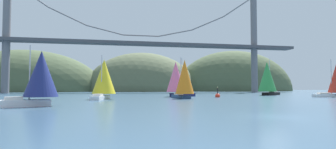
{
  "coord_description": "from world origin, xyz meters",
  "views": [
    {
      "loc": [
        -12.46,
        -19.59,
        2.28
      ],
      "look_at": [
        0.0,
        40.49,
        5.06
      ],
      "focal_mm": 29.89,
      "sensor_mm": 36.0,
      "label": 1
    }
  ],
  "objects_px": {
    "sailboat_yellow_sail": "(104,78)",
    "channel_buoy": "(218,96)",
    "sailboat_green_sail": "(267,78)",
    "sailboat_orange_sail": "(184,78)",
    "sailboat_pink_spinnaker": "(176,78)",
    "sailboat_navy_sail": "(40,76)"
  },
  "relations": [
    {
      "from": "sailboat_pink_spinnaker",
      "to": "sailboat_green_sail",
      "type": "xyz_separation_m",
      "value": [
        28.05,
        6.83,
        0.55
      ]
    },
    {
      "from": "sailboat_green_sail",
      "to": "channel_buoy",
      "type": "bearing_deg",
      "value": -148.29
    },
    {
      "from": "sailboat_orange_sail",
      "to": "sailboat_navy_sail",
      "type": "relative_size",
      "value": 1.14
    },
    {
      "from": "sailboat_yellow_sail",
      "to": "sailboat_pink_spinnaker",
      "type": "relative_size",
      "value": 0.87
    },
    {
      "from": "sailboat_yellow_sail",
      "to": "channel_buoy",
      "type": "distance_m",
      "value": 25.54
    },
    {
      "from": "sailboat_green_sail",
      "to": "sailboat_orange_sail",
      "type": "height_order",
      "value": "sailboat_green_sail"
    },
    {
      "from": "sailboat_yellow_sail",
      "to": "sailboat_orange_sail",
      "type": "relative_size",
      "value": 1.01
    },
    {
      "from": "sailboat_yellow_sail",
      "to": "sailboat_green_sail",
      "type": "bearing_deg",
      "value": 20.8
    },
    {
      "from": "sailboat_yellow_sail",
      "to": "channel_buoy",
      "type": "bearing_deg",
      "value": 10.74
    },
    {
      "from": "sailboat_yellow_sail",
      "to": "sailboat_pink_spinnaker",
      "type": "distance_m",
      "value": 19.46
    },
    {
      "from": "sailboat_yellow_sail",
      "to": "channel_buoy",
      "type": "height_order",
      "value": "sailboat_yellow_sail"
    },
    {
      "from": "sailboat_navy_sail",
      "to": "sailboat_green_sail",
      "type": "bearing_deg",
      "value": 34.82
    },
    {
      "from": "sailboat_yellow_sail",
      "to": "sailboat_orange_sail",
      "type": "distance_m",
      "value": 15.58
    },
    {
      "from": "sailboat_green_sail",
      "to": "sailboat_navy_sail",
      "type": "distance_m",
      "value": 62.95
    },
    {
      "from": "sailboat_navy_sail",
      "to": "channel_buoy",
      "type": "relative_size",
      "value": 2.72
    },
    {
      "from": "sailboat_yellow_sail",
      "to": "channel_buoy",
      "type": "xyz_separation_m",
      "value": [
        24.83,
        4.71,
        -3.68
      ]
    },
    {
      "from": "sailboat_green_sail",
      "to": "channel_buoy",
      "type": "relative_size",
      "value": 3.96
    },
    {
      "from": "sailboat_orange_sail",
      "to": "sailboat_green_sail",
      "type": "bearing_deg",
      "value": 31.88
    },
    {
      "from": "sailboat_yellow_sail",
      "to": "sailboat_green_sail",
      "type": "distance_m",
      "value": 47.78
    },
    {
      "from": "sailboat_yellow_sail",
      "to": "sailboat_orange_sail",
      "type": "bearing_deg",
      "value": -4.23
    },
    {
      "from": "channel_buoy",
      "to": "sailboat_orange_sail",
      "type": "bearing_deg",
      "value": -147.77
    },
    {
      "from": "channel_buoy",
      "to": "sailboat_pink_spinnaker",
      "type": "bearing_deg",
      "value": 146.57
    }
  ]
}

